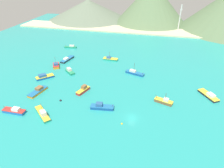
# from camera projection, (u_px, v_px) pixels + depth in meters

# --- Properties ---
(ground) EXTENTS (260.00, 280.00, 0.50)m
(ground) POSITION_uv_depth(u_px,v_px,m) (141.00, 80.00, 100.45)
(ground) COLOR teal
(fishing_boat_0) EXTENTS (4.70, 11.38, 1.98)m
(fishing_boat_0) POSITION_uv_depth(u_px,v_px,m) (67.00, 59.00, 121.23)
(fishing_boat_0) COLOR #232328
(fishing_boat_0) RESTS_ON ground
(fishing_boat_2) EXTENTS (5.00, 10.25, 2.34)m
(fishing_boat_2) POSITION_uv_depth(u_px,v_px,m) (38.00, 91.00, 89.89)
(fishing_boat_2) COLOR orange
(fishing_boat_2) RESTS_ON ground
(fishing_boat_3) EXTENTS (4.56, 7.78, 2.84)m
(fishing_boat_3) POSITION_uv_depth(u_px,v_px,m) (83.00, 90.00, 90.43)
(fishing_boat_3) COLOR red
(fishing_boat_3) RESTS_ON ground
(fishing_boat_4) EXTENTS (9.94, 9.08, 5.80)m
(fishing_boat_4) POSITION_uv_depth(u_px,v_px,m) (43.00, 114.00, 75.96)
(fishing_boat_4) COLOR #198466
(fishing_boat_4) RESTS_ON ground
(fishing_boat_5) EXTENTS (10.36, 5.29, 6.29)m
(fishing_boat_5) POSITION_uv_depth(u_px,v_px,m) (135.00, 73.00, 105.54)
(fishing_boat_5) COLOR #14478C
(fishing_boat_5) RESTS_ON ground
(fishing_boat_6) EXTENTS (8.93, 3.49, 5.14)m
(fishing_boat_6) POSITION_uv_depth(u_px,v_px,m) (110.00, 59.00, 121.85)
(fishing_boat_6) COLOR #198466
(fishing_boat_6) RESTS_ON ground
(fishing_boat_7) EXTENTS (9.02, 2.70, 2.50)m
(fishing_boat_7) POSITION_uv_depth(u_px,v_px,m) (14.00, 111.00, 77.46)
(fishing_boat_7) COLOR #1E5BA8
(fishing_boat_7) RESTS_ON ground
(fishing_boat_9) EXTENTS (9.54, 3.94, 2.56)m
(fishing_boat_9) POSITION_uv_depth(u_px,v_px,m) (102.00, 107.00, 79.71)
(fishing_boat_9) COLOR #14478C
(fishing_boat_9) RESTS_ON ground
(fishing_boat_10) EXTENTS (7.87, 4.57, 5.13)m
(fishing_boat_10) POSITION_uv_depth(u_px,v_px,m) (164.00, 101.00, 82.88)
(fishing_boat_10) COLOR brown
(fishing_boat_10) RESTS_ON ground
(fishing_boat_11) EXTENTS (8.48, 3.09, 2.00)m
(fishing_boat_11) POSITION_uv_depth(u_px,v_px,m) (71.00, 47.00, 140.01)
(fishing_boat_11) COLOR #198466
(fishing_boat_11) RESTS_ON ground
(fishing_boat_12) EXTENTS (7.03, 6.58, 2.29)m
(fishing_boat_12) POSITION_uv_depth(u_px,v_px,m) (70.00, 71.00, 107.09)
(fishing_boat_12) COLOR #198466
(fishing_boat_12) RESTS_ON ground
(fishing_boat_13) EXTENTS (6.09, 7.47, 6.18)m
(fishing_boat_13) POSITION_uv_depth(u_px,v_px,m) (56.00, 65.00, 112.99)
(fishing_boat_13) COLOR orange
(fishing_boat_13) RESTS_ON ground
(fishing_boat_14) EXTENTS (8.15, 10.35, 2.03)m
(fishing_boat_14) POSITION_uv_depth(u_px,v_px,m) (209.00, 95.00, 87.06)
(fishing_boat_14) COLOR #232328
(fishing_boat_14) RESTS_ON ground
(fishing_boat_15) EXTENTS (8.44, 8.39, 2.30)m
(fishing_boat_15) POSITION_uv_depth(u_px,v_px,m) (44.00, 77.00, 101.54)
(fishing_boat_15) COLOR #14478C
(fishing_boat_15) RESTS_ON ground
(buoy_0) EXTENTS (0.97, 0.97, 0.97)m
(buoy_0) POSITION_uv_depth(u_px,v_px,m) (61.00, 100.00, 84.59)
(buoy_0) COLOR #232328
(buoy_0) RESTS_ON ground
(buoy_1) EXTENTS (0.70, 0.70, 0.70)m
(buoy_1) POSITION_uv_depth(u_px,v_px,m) (122.00, 124.00, 72.08)
(buoy_1) COLOR gold
(buoy_1) RESTS_ON ground
(beach_strip) EXTENTS (247.00, 22.29, 1.20)m
(beach_strip) POSITION_uv_depth(u_px,v_px,m) (153.00, 31.00, 174.25)
(beach_strip) COLOR beige
(beach_strip) RESTS_ON ground
(hill_west) EXTENTS (83.65, 83.65, 20.08)m
(hill_west) POSITION_uv_depth(u_px,v_px,m) (88.00, 10.00, 211.22)
(hill_west) COLOR #60705B
(hill_west) RESTS_ON ground
(hill_central) EXTENTS (70.24, 70.24, 37.99)m
(hill_central) POSITION_uv_depth(u_px,v_px,m) (152.00, 3.00, 192.54)
(hill_central) COLOR #56704C
(hill_central) RESTS_ON ground
(radio_tower) EXTENTS (2.26, 1.81, 22.63)m
(radio_tower) POSITION_uv_depth(u_px,v_px,m) (180.00, 18.00, 168.19)
(radio_tower) COLOR silver
(radio_tower) RESTS_ON ground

